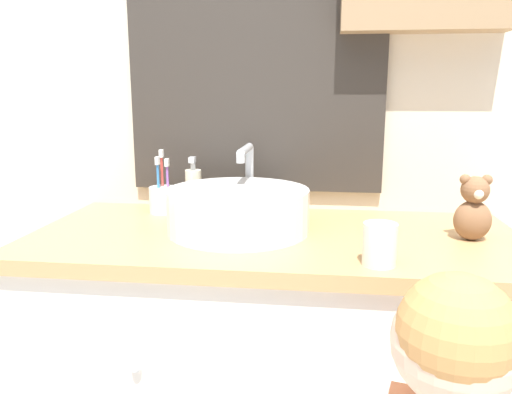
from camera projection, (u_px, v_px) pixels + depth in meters
wall_back at (292, 44)px, 1.42m from camera, size 3.20×0.18×2.50m
vanity_counter at (273, 381)px, 1.31m from camera, size 1.19×0.55×0.81m
sink_basin at (239, 209)px, 1.24m from camera, size 0.35×0.41×0.20m
toothbrush_holder at (163, 198)px, 1.43m from camera, size 0.08×0.08×0.18m
soap_dispenser at (194, 190)px, 1.43m from camera, size 0.05×0.05×0.16m
teddy_bear at (473, 209)px, 1.16m from camera, size 0.09×0.07×0.16m
drinking_cup at (380, 244)px, 0.99m from camera, size 0.07×0.07×0.09m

